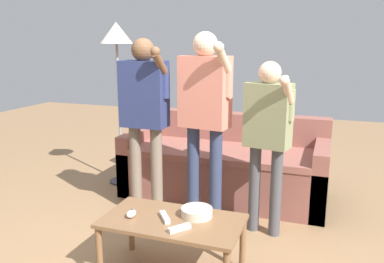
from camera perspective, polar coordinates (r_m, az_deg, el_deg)
ground_plane at (r=3.14m, az=-2.57°, el=-17.33°), size 12.00×12.00×0.00m
couch at (r=4.17m, az=4.75°, el=-4.98°), size 2.04×0.87×0.82m
coffee_table at (r=2.75m, az=-2.81°, el=-13.46°), size 0.93×0.51×0.42m
snack_bowl at (r=2.75m, az=0.69°, el=-11.47°), size 0.21×0.21×0.06m
game_remote_nunchuk at (r=2.77m, az=-8.69°, el=-11.55°), size 0.06×0.09×0.05m
floor_lamp at (r=4.40m, az=-10.72°, el=12.05°), size 0.34×0.34×1.77m
player_left at (r=3.52m, az=-6.82°, el=3.44°), size 0.47×0.33×1.60m
player_center at (r=3.35m, az=1.83°, el=3.60°), size 0.48×0.40×1.65m
player_right at (r=3.23m, az=10.75°, el=0.44°), size 0.41×0.38×1.43m
game_remote_wand_near at (r=2.57m, az=-1.81°, el=-13.66°), size 0.12×0.14×0.03m
game_remote_wand_far at (r=2.72m, az=-3.92°, el=-12.13°), size 0.13×0.15×0.03m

